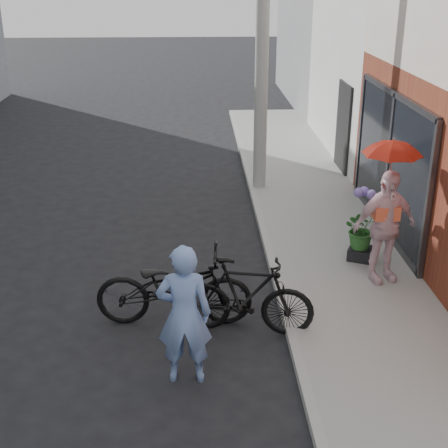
{
  "coord_description": "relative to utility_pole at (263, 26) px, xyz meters",
  "views": [
    {
      "loc": [
        -0.28,
        -7.0,
        4.56
      ],
      "look_at": [
        0.11,
        1.43,
        1.1
      ],
      "focal_mm": 50.0,
      "sensor_mm": 36.0,
      "label": 1
    }
  ],
  "objects": [
    {
      "name": "east_building_far",
      "position": [
        6.1,
        10.0,
        0.0
      ],
      "size": [
        8.0,
        8.0,
        7.0
      ],
      "primitive_type": "cube",
      "color": "gray",
      "rests_on": "ground"
    },
    {
      "name": "sidewalk",
      "position": [
        1.0,
        -4.0,
        -3.44
      ],
      "size": [
        2.2,
        24.0,
        0.12
      ],
      "primitive_type": "cube",
      "color": "gray",
      "rests_on": "ground"
    },
    {
      "name": "bike_left",
      "position": [
        -1.71,
        -5.47,
        -2.94
      ],
      "size": [
        2.16,
        0.84,
        1.12
      ],
      "primitive_type": "imported",
      "rotation": [
        0.0,
        0.0,
        1.52
      ],
      "color": "black",
      "rests_on": "ground"
    },
    {
      "name": "potted_plant",
      "position": [
        1.3,
        -3.8,
        -2.84
      ],
      "size": [
        0.61,
        0.53,
        0.68
      ],
      "primitive_type": "imported",
      "color": "#2B6528",
      "rests_on": "planter"
    },
    {
      "name": "curb",
      "position": [
        -0.16,
        -4.0,
        -3.44
      ],
      "size": [
        0.12,
        24.0,
        0.12
      ],
      "primitive_type": "cube",
      "color": "#9E9E99",
      "rests_on": "ground"
    },
    {
      "name": "officer",
      "position": [
        -1.55,
        -6.76,
        -2.62
      ],
      "size": [
        0.65,
        0.43,
        1.75
      ],
      "primitive_type": "imported",
      "rotation": [
        0.0,
        0.0,
        3.12
      ],
      "color": "#7390CD",
      "rests_on": "ground"
    },
    {
      "name": "utility_pole",
      "position": [
        0.0,
        0.0,
        0.0
      ],
      "size": [
        0.28,
        0.28,
        7.0
      ],
      "primitive_type": "cylinder",
      "color": "#9E9E99",
      "rests_on": "ground"
    },
    {
      "name": "ground",
      "position": [
        -1.1,
        -6.0,
        -3.5
      ],
      "size": [
        80.0,
        80.0,
        0.0
      ],
      "primitive_type": "plane",
      "color": "black",
      "rests_on": "ground"
    },
    {
      "name": "bike_right",
      "position": [
        -0.75,
        -5.76,
        -2.95
      ],
      "size": [
        1.88,
        0.84,
        1.09
      ],
      "primitive_type": "imported",
      "rotation": [
        0.0,
        0.0,
        1.38
      ],
      "color": "black",
      "rests_on": "ground"
    },
    {
      "name": "planter",
      "position": [
        1.3,
        -3.8,
        -3.28
      ],
      "size": [
        0.5,
        0.5,
        0.2
      ],
      "primitive_type": "cube",
      "rotation": [
        0.0,
        0.0,
        -0.43
      ],
      "color": "black",
      "rests_on": "sidewalk"
    },
    {
      "name": "kimono_woman",
      "position": [
        1.42,
        -4.52,
        -2.5
      ],
      "size": [
        1.1,
        0.68,
        1.75
      ],
      "primitive_type": "imported",
      "rotation": [
        0.0,
        0.0,
        0.26
      ],
      "color": "silver",
      "rests_on": "sidewalk"
    },
    {
      "name": "parasol",
      "position": [
        1.42,
        -4.52,
        -1.27
      ],
      "size": [
        0.82,
        0.82,
        0.72
      ],
      "primitive_type": "imported",
      "color": "red",
      "rests_on": "kimono_woman"
    }
  ]
}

